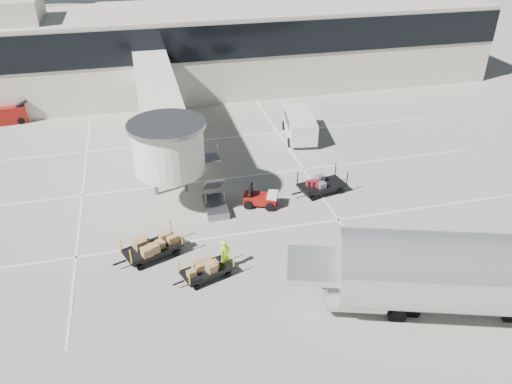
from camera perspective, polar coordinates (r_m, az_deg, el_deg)
ground at (r=29.04m, az=-0.19°, el=-6.93°), size 140.00×140.00×0.00m
lane_markings at (r=36.61m, az=-4.66°, el=1.66°), size 40.00×30.00×0.02m
terminal at (r=54.26m, az=-8.36°, el=15.90°), size 64.00×12.11×15.20m
jet_bridge at (r=37.16m, az=-10.81°, el=8.96°), size 5.70×20.40×6.03m
baggage_tug at (r=32.96m, az=0.61°, el=-0.76°), size 2.43×2.09×1.44m
suitcase_cart at (r=34.70m, az=7.52°, el=0.72°), size 4.04×2.20×1.55m
box_cart_near at (r=27.15m, az=-5.72°, el=-8.84°), size 3.41×2.17×1.32m
box_cart_far at (r=28.96m, az=-11.71°, el=-6.26°), size 3.99×2.64×1.55m
ground_worker at (r=27.38m, az=-3.56°, el=-7.20°), size 0.82×0.76×1.88m
minivan at (r=42.65m, az=4.97°, el=7.85°), size 3.04×5.65×2.04m
belt_loader at (r=50.80m, az=-26.93°, el=7.88°), size 4.40×2.06×2.06m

